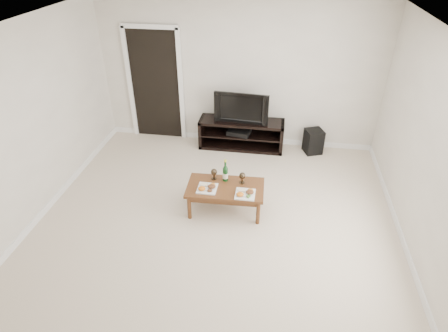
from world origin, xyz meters
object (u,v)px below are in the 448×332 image
Objects in this scene: television at (242,106)px; subwoofer at (313,141)px; media_console at (241,134)px; coffee_table at (225,199)px.

television is 2.19× the size of subwoofer.
subwoofer is at bearing 0.92° from media_console.
television reaches higher than coffee_table.
media_console is 1.42× the size of coffee_table.
media_console is 1.90m from coffee_table.
subwoofer is at bearing 5.40° from television.
coffee_table is (-0.01, -1.90, -0.62)m from television.
television reaches higher than subwoofer.
media_console is 3.49× the size of subwoofer.
television is 1.45m from subwoofer.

